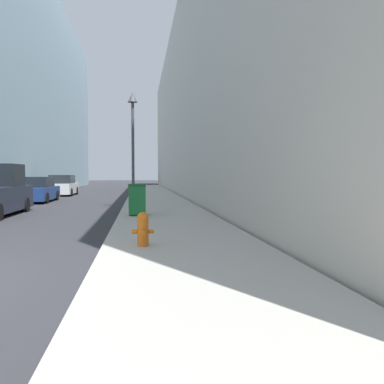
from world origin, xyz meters
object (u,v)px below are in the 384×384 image
Objects in this scene: fire_hydrant at (143,228)px; parked_sedan_far at (62,186)px; parked_sedan_near at (37,190)px; lamppost at (133,130)px; trash_bin at (137,199)px.

parked_sedan_far is (-6.22, 22.83, 0.22)m from fire_hydrant.
fire_hydrant is 16.96m from parked_sedan_near.
fire_hydrant is 0.17× the size of parked_sedan_far.
parked_sedan_far reaches higher than fire_hydrant.
lamppost is (-0.39, 10.26, 3.29)m from fire_hydrant.
parked_sedan_far reaches higher than trash_bin.
fire_hydrant is 0.62× the size of trash_bin.
parked_sedan_near is at bearing 111.87° from fire_hydrant.
trash_bin is at bearing -57.30° from parked_sedan_near.
fire_hydrant is 23.66m from parked_sedan_far.
lamppost reaches higher than trash_bin.
fire_hydrant is at bearing -87.83° from lamppost.
trash_bin is 0.27× the size of parked_sedan_near.
lamppost is at bearing 93.08° from trash_bin.
lamppost is 14.19m from parked_sedan_far.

